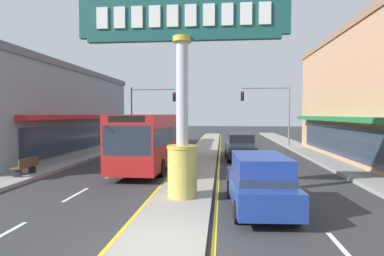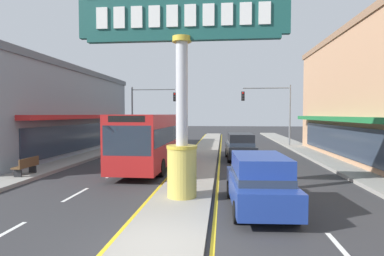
% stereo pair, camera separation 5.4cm
% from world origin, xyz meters
% --- Properties ---
extents(ground_plane, '(160.00, 160.00, 0.00)m').
position_xyz_m(ground_plane, '(0.00, 0.00, 0.00)').
color(ground_plane, '#303033').
extents(median_strip, '(2.24, 52.00, 0.14)m').
position_xyz_m(median_strip, '(0.00, 18.00, 0.07)').
color(median_strip, gray).
rests_on(median_strip, ground).
extents(sidewalk_left, '(2.36, 60.00, 0.18)m').
position_xyz_m(sidewalk_left, '(-8.90, 16.00, 0.09)').
color(sidewalk_left, gray).
rests_on(sidewalk_left, ground).
extents(sidewalk_right, '(2.36, 60.00, 0.18)m').
position_xyz_m(sidewalk_right, '(8.90, 16.00, 0.09)').
color(sidewalk_right, gray).
rests_on(sidewalk_right, ground).
extents(lane_markings, '(8.98, 52.00, 0.01)m').
position_xyz_m(lane_markings, '(0.00, 16.65, 0.00)').
color(lane_markings, silver).
rests_on(lane_markings, ground).
extents(district_sign, '(7.86, 1.17, 7.63)m').
position_xyz_m(district_sign, '(0.00, 4.37, 4.52)').
color(district_sign, gold).
rests_on(district_sign, median_strip).
extents(storefront_left, '(10.48, 20.88, 6.99)m').
position_xyz_m(storefront_left, '(-14.34, 17.19, 3.50)').
color(storefront_left, gray).
rests_on(storefront_left, ground).
extents(traffic_light_left_side, '(4.86, 0.46, 6.20)m').
position_xyz_m(traffic_light_left_side, '(-6.36, 25.26, 4.25)').
color(traffic_light_left_side, slate).
rests_on(traffic_light_left_side, ground).
extents(traffic_light_right_side, '(4.86, 0.46, 6.20)m').
position_xyz_m(traffic_light_right_side, '(6.36, 24.52, 4.25)').
color(traffic_light_right_side, slate).
rests_on(traffic_light_right_side, ground).
extents(suv_near_right_lane, '(2.15, 4.69, 1.90)m').
position_xyz_m(suv_near_right_lane, '(2.78, 3.45, 0.98)').
color(suv_near_right_lane, navy).
rests_on(suv_near_right_lane, ground).
extents(bus_far_right_lane, '(2.69, 11.23, 3.26)m').
position_xyz_m(bus_far_right_lane, '(-2.77, 12.19, 1.87)').
color(bus_far_right_lane, '#B21E1E').
rests_on(bus_far_right_lane, ground).
extents(suv_near_left_lane, '(2.11, 4.67, 1.90)m').
position_xyz_m(suv_near_left_lane, '(2.78, 15.29, 0.98)').
color(suv_near_left_lane, black).
rests_on(suv_near_left_lane, ground).
extents(street_bench, '(0.48, 1.60, 0.88)m').
position_xyz_m(street_bench, '(-8.46, 7.67, 0.65)').
color(street_bench, brown).
rests_on(street_bench, sidewalk_left).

